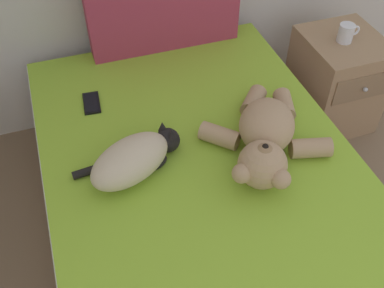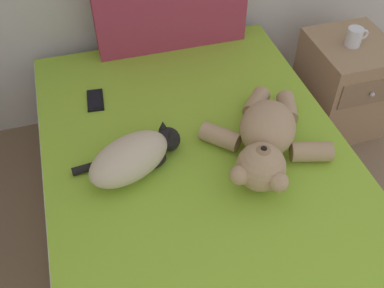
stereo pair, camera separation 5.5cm
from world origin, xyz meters
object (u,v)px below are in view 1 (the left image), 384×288
(bed, at_px, (210,219))
(teddy_bear, at_px, (265,137))
(mug, at_px, (346,33))
(cell_phone, at_px, (92,103))
(nightstand, at_px, (335,81))
(cat, at_px, (134,159))

(bed, xyz_separation_m, teddy_bear, (0.25, 0.07, 0.34))
(bed, distance_m, mug, 1.21)
(teddy_bear, distance_m, cell_phone, 0.81)
(cell_phone, relative_size, nightstand, 0.29)
(cell_phone, height_order, nightstand, nightstand)
(bed, height_order, cat, cat)
(cat, bearing_deg, teddy_bear, -7.50)
(mug, bearing_deg, nightstand, 13.25)
(teddy_bear, xyz_separation_m, cell_phone, (-0.61, 0.52, -0.08))
(cell_phone, bearing_deg, bed, -59.12)
(cat, xyz_separation_m, mug, (1.24, 0.50, 0.00))
(bed, bearing_deg, teddy_bear, 16.21)
(bed, relative_size, nightstand, 3.90)
(mug, bearing_deg, bed, -146.69)
(cat, distance_m, teddy_bear, 0.52)
(teddy_bear, height_order, nightstand, teddy_bear)
(nightstand, bearing_deg, cell_phone, -177.89)
(cell_phone, xyz_separation_m, mug, (1.33, 0.05, 0.07))
(cat, height_order, cell_phone, cat)
(bed, height_order, mug, mug)
(cat, height_order, mug, cat)
(cell_phone, xyz_separation_m, nightstand, (1.35, 0.05, -0.24))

